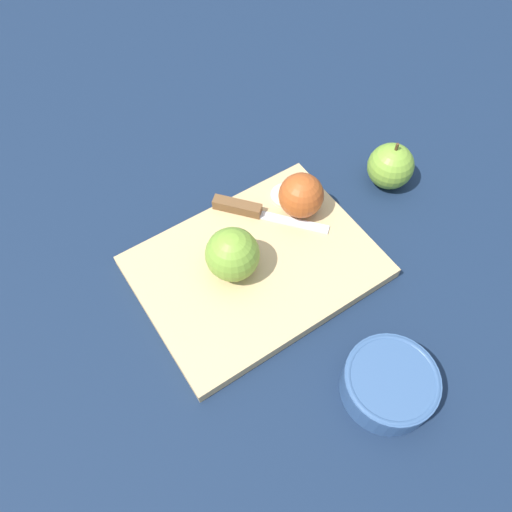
% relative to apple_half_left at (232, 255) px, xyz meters
% --- Properties ---
extents(ground_plane, '(4.00, 4.00, 0.00)m').
position_rel_apple_half_left_xyz_m(ground_plane, '(0.03, -0.02, -0.06)').
color(ground_plane, '#14233D').
extents(cutting_board, '(0.38, 0.31, 0.02)m').
position_rel_apple_half_left_xyz_m(cutting_board, '(0.03, -0.02, -0.05)').
color(cutting_board, tan).
rests_on(cutting_board, ground_plane).
extents(apple_half_left, '(0.08, 0.08, 0.08)m').
position_rel_apple_half_left_xyz_m(apple_half_left, '(0.00, 0.00, 0.00)').
color(apple_half_left, olive).
rests_on(apple_half_left, cutting_board).
extents(apple_half_right, '(0.07, 0.07, 0.07)m').
position_rel_apple_half_left_xyz_m(apple_half_right, '(0.15, 0.01, -0.00)').
color(apple_half_right, '#AD4C1E').
rests_on(apple_half_right, cutting_board).
extents(knife, '(0.11, 0.17, 0.02)m').
position_rel_apple_half_left_xyz_m(knife, '(0.09, 0.06, -0.03)').
color(knife, silver).
rests_on(knife, cutting_board).
extents(apple_slice, '(0.05, 0.05, 0.01)m').
position_rel_apple_half_left_xyz_m(apple_slice, '(0.15, 0.04, -0.04)').
color(apple_slice, beige).
rests_on(apple_slice, cutting_board).
extents(apple_whole, '(0.08, 0.08, 0.09)m').
position_rel_apple_half_left_xyz_m(apple_whole, '(0.31, -0.04, -0.02)').
color(apple_whole, olive).
rests_on(apple_whole, ground_plane).
extents(bowl, '(0.12, 0.12, 0.05)m').
position_rel_apple_half_left_xyz_m(bowl, '(0.02, -0.26, -0.03)').
color(bowl, '#33517F').
rests_on(bowl, ground_plane).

